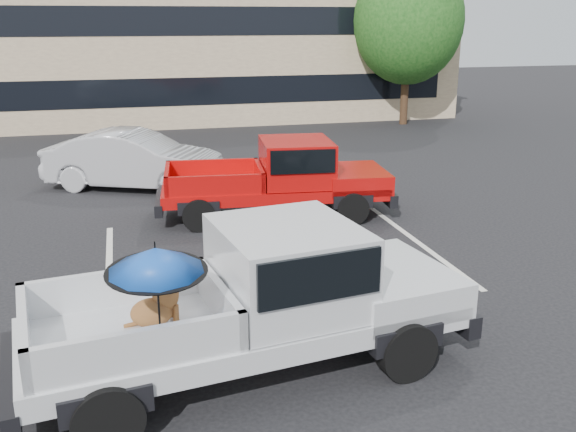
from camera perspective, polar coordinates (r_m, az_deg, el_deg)
name	(u,v)px	position (r m, az deg, el deg)	size (l,w,h in m)	color
ground	(301,298)	(10.39, 1.18, -7.33)	(90.00, 90.00, 0.00)	black
stripe_left	(109,271)	(11.90, -15.62, -4.69)	(0.12, 5.00, 0.01)	silver
stripe_right	(418,242)	(13.14, 11.47, -2.30)	(0.12, 5.00, 0.01)	silver
motel_building	(219,43)	(30.45, -6.12, 15.01)	(20.40, 8.40, 6.30)	tan
tree_right	(408,21)	(27.64, 10.66, 16.69)	(4.46, 4.46, 6.78)	#332114
tree_back	(288,16)	(34.19, -0.04, 17.36)	(4.68, 4.68, 7.11)	#332114
silver_pickup	(271,291)	(8.04, -1.54, -6.71)	(5.91, 2.75, 2.06)	black
red_pickup	(289,175)	(14.41, 0.13, 3.68)	(5.40, 2.36, 1.73)	black
silver_sedan	(134,160)	(17.32, -13.49, 4.87)	(1.60, 4.60, 1.51)	silver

